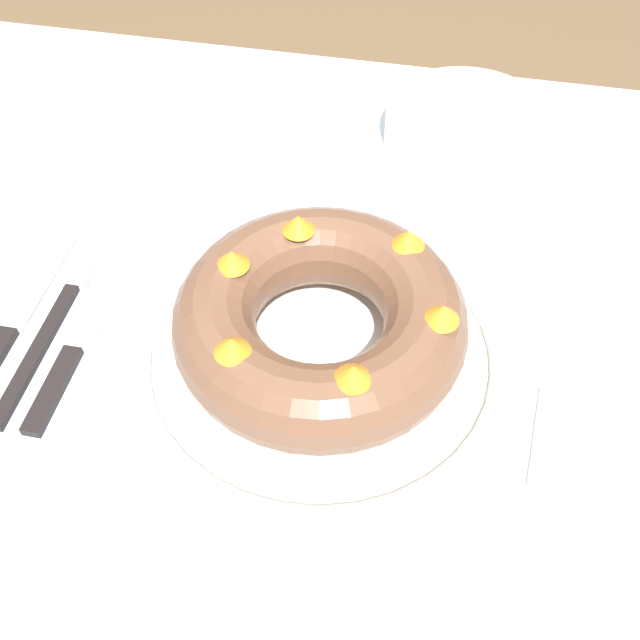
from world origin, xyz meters
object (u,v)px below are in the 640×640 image
Objects in this scene: bundt_cake at (320,319)px; napkin at (620,456)px; fork at (59,312)px; serving_dish at (320,353)px; serving_knife at (7,334)px; cake_knife at (72,352)px; side_bowl at (466,128)px.

bundt_cake is 0.25m from napkin.
fork is 0.47m from napkin.
serving_dish reaches higher than serving_knife.
napkin is (0.24, -0.05, -0.05)m from bundt_cake.
bundt_cake reaches higher than cake_knife.
side_bowl is 1.35× the size of napkin.
serving_knife is 0.50m from side_bowl.
bundt_cake is 1.24× the size of cake_knife.
bundt_cake reaches higher than serving_knife.
cake_knife is (0.03, -0.04, 0.00)m from fork.
side_bowl is (0.33, 0.31, 0.02)m from fork.
serving_knife is (-0.26, -0.03, -0.05)m from bundt_cake.
fork is 0.05m from serving_knife.
napkin is at bearing -68.34° from side_bowl.
cake_knife is at bearing -169.91° from bundt_cake.
cake_knife is 1.45× the size of napkin.
napkin is at bearing -6.93° from fork.
serving_dish is 1.30× the size of bundt_cake.
serving_dish is 1.61× the size of cake_knife.
serving_dish is at bearing 9.19° from serving_knife.
napkin is (0.44, -0.01, -0.00)m from cake_knife.
cake_knife is at bearing 178.70° from napkin.
side_bowl is (0.30, 0.35, 0.02)m from cake_knife.
serving_knife is 0.06m from cake_knife.
serving_knife is 0.50m from napkin.
serving_dish is at bearing -1.77° from fork.
fork is at bearing 46.93° from serving_knife.
serving_knife reaches higher than napkin.
cake_knife is at bearing -169.90° from serving_dish.
serving_dish is 1.44× the size of fork.
serving_knife and cake_knife have the same top height.
serving_dish reaches higher than fork.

